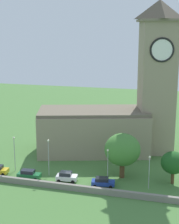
{
  "coord_description": "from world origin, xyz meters",
  "views": [
    {
      "loc": [
        20.86,
        -60.23,
        28.37
      ],
      "look_at": [
        1.66,
        7.62,
        12.24
      ],
      "focal_mm": 56.48,
      "sensor_mm": 36.0,
      "label": 1
    }
  ],
  "objects_px": {
    "car_green": "(29,174)",
    "tree_riverside_west": "(122,150)",
    "car_blue": "(103,182)",
    "church": "(118,110)",
    "streetlamp_west_mid": "(14,148)",
    "streetlamp_central": "(48,152)",
    "tree_by_tower": "(173,163)",
    "car_white": "(67,177)",
    "streetlamp_east_mid": "(108,160)",
    "streetlamp_east_end": "(149,167)"
  },
  "relations": [
    {
      "from": "church",
      "to": "tree_riverside_west",
      "type": "bearing_deg",
      "value": -75.25
    },
    {
      "from": "streetlamp_central",
      "to": "tree_riverside_west",
      "type": "xyz_separation_m",
      "value": [
        14.37,
        3.05,
        0.79
      ]
    },
    {
      "from": "car_green",
      "to": "car_blue",
      "type": "bearing_deg",
      "value": 3.25
    },
    {
      "from": "car_green",
      "to": "streetlamp_central",
      "type": "distance_m",
      "value": 5.81
    },
    {
      "from": "car_green",
      "to": "streetlamp_east_mid",
      "type": "xyz_separation_m",
      "value": [
        15.16,
        3.22,
        3.45
      ]
    },
    {
      "from": "car_blue",
      "to": "streetlamp_west_mid",
      "type": "xyz_separation_m",
      "value": [
        -19.44,
        2.42,
        4.02
      ]
    },
    {
      "from": "streetlamp_central",
      "to": "tree_by_tower",
      "type": "bearing_deg",
      "value": 6.62
    },
    {
      "from": "tree_by_tower",
      "to": "streetlamp_east_end",
      "type": "bearing_deg",
      "value": -140.11
    },
    {
      "from": "car_green",
      "to": "car_white",
      "type": "bearing_deg",
      "value": 7.82
    },
    {
      "from": "car_green",
      "to": "tree_riverside_west",
      "type": "relative_size",
      "value": 0.52
    },
    {
      "from": "streetlamp_east_end",
      "to": "tree_by_tower",
      "type": "height_order",
      "value": "streetlamp_east_end"
    },
    {
      "from": "tree_riverside_west",
      "to": "car_green",
      "type": "bearing_deg",
      "value": -161.51
    },
    {
      "from": "church",
      "to": "streetlamp_west_mid",
      "type": "relative_size",
      "value": 4.82
    },
    {
      "from": "streetlamp_central",
      "to": "car_green",
      "type": "bearing_deg",
      "value": -138.11
    },
    {
      "from": "car_green",
      "to": "car_blue",
      "type": "distance_m",
      "value": 14.81
    },
    {
      "from": "car_blue",
      "to": "streetlamp_east_mid",
      "type": "xyz_separation_m",
      "value": [
        0.38,
        2.38,
        3.56
      ]
    },
    {
      "from": "church",
      "to": "streetlamp_west_mid",
      "type": "bearing_deg",
      "value": -135.23
    },
    {
      "from": "church",
      "to": "car_white",
      "type": "height_order",
      "value": "church"
    },
    {
      "from": "church",
      "to": "car_green",
      "type": "xyz_separation_m",
      "value": [
        -13.44,
        -21.2,
        -9.28
      ]
    },
    {
      "from": "church",
      "to": "streetlamp_west_mid",
      "type": "height_order",
      "value": "church"
    },
    {
      "from": "streetlamp_east_mid",
      "to": "tree_riverside_west",
      "type": "distance_m",
      "value": 3.76
    },
    {
      "from": "streetlamp_central",
      "to": "tree_riverside_west",
      "type": "relative_size",
      "value": 0.84
    },
    {
      "from": "streetlamp_east_mid",
      "to": "church",
      "type": "bearing_deg",
      "value": 95.46
    },
    {
      "from": "streetlamp_east_end",
      "to": "car_green",
      "type": "bearing_deg",
      "value": -174.71
    },
    {
      "from": "church",
      "to": "streetlamp_east_end",
      "type": "xyz_separation_m",
      "value": [
        9.73,
        -19.06,
        -5.93
      ]
    },
    {
      "from": "streetlamp_west_mid",
      "to": "streetlamp_central",
      "type": "distance_m",
      "value": 7.78
    },
    {
      "from": "streetlamp_west_mid",
      "to": "car_white",
      "type": "bearing_deg",
      "value": -10.38
    },
    {
      "from": "tree_by_tower",
      "to": "tree_riverside_west",
      "type": "bearing_deg",
      "value": 178.58
    },
    {
      "from": "car_white",
      "to": "streetlamp_central",
      "type": "distance_m",
      "value": 6.2
    },
    {
      "from": "car_green",
      "to": "streetlamp_central",
      "type": "bearing_deg",
      "value": 41.89
    },
    {
      "from": "car_blue",
      "to": "streetlamp_east_mid",
      "type": "height_order",
      "value": "streetlamp_east_mid"
    },
    {
      "from": "church",
      "to": "car_blue",
      "type": "height_order",
      "value": "church"
    },
    {
      "from": "car_green",
      "to": "streetlamp_west_mid",
      "type": "relative_size",
      "value": 0.64
    },
    {
      "from": "streetlamp_east_mid",
      "to": "car_white",
      "type": "bearing_deg",
      "value": -164.04
    },
    {
      "from": "streetlamp_east_mid",
      "to": "streetlamp_west_mid",
      "type": "bearing_deg",
      "value": 179.9
    },
    {
      "from": "streetlamp_east_mid",
      "to": "streetlamp_east_end",
      "type": "xyz_separation_m",
      "value": [
        8.02,
        -1.07,
        -0.1
      ]
    },
    {
      "from": "car_green",
      "to": "streetlamp_central",
      "type": "relative_size",
      "value": 0.62
    },
    {
      "from": "church",
      "to": "car_blue",
      "type": "bearing_deg",
      "value": -86.23
    },
    {
      "from": "tree_riverside_west",
      "to": "car_white",
      "type": "bearing_deg",
      "value": -154.26
    },
    {
      "from": "car_white",
      "to": "streetlamp_east_end",
      "type": "distance_m",
      "value": 16.07
    },
    {
      "from": "car_white",
      "to": "streetlamp_east_end",
      "type": "relative_size",
      "value": 0.66
    },
    {
      "from": "car_green",
      "to": "streetlamp_east_mid",
      "type": "distance_m",
      "value": 15.88
    },
    {
      "from": "streetlamp_west_mid",
      "to": "streetlamp_east_mid",
      "type": "bearing_deg",
      "value": -0.1
    },
    {
      "from": "streetlamp_west_mid",
      "to": "tree_by_tower",
      "type": "distance_m",
      "value": 32.05
    },
    {
      "from": "car_blue",
      "to": "tree_riverside_west",
      "type": "distance_m",
      "value": 7.53
    },
    {
      "from": "car_white",
      "to": "tree_riverside_west",
      "type": "height_order",
      "value": "tree_riverside_west"
    },
    {
      "from": "tree_by_tower",
      "to": "car_white",
      "type": "bearing_deg",
      "value": -167.01
    },
    {
      "from": "streetlamp_east_end",
      "to": "streetlamp_east_mid",
      "type": "bearing_deg",
      "value": 172.37
    },
    {
      "from": "car_green",
      "to": "streetlamp_east_end",
      "type": "height_order",
      "value": "streetlamp_east_end"
    },
    {
      "from": "car_blue",
      "to": "tree_riverside_west",
      "type": "xyz_separation_m",
      "value": [
        2.7,
        5.01,
        4.94
      ]
    }
  ]
}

